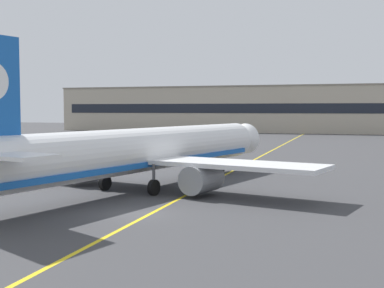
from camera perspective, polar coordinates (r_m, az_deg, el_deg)
The scene contains 4 objects.
ground_plane at distance 35.75m, azimuth -5.94°, elevation -7.59°, with size 400.00×400.00×0.00m, color #3D3D3F.
taxiway_centreline at distance 63.98m, azimuth 5.20°, elevation -2.52°, with size 0.30×180.00×0.01m, color yellow.
airliner_foreground at distance 45.88m, azimuth -5.47°, elevation -0.80°, with size 32.26×41.06×11.65m.
terminal_building at distance 158.24m, azimuth 11.86°, elevation 3.73°, with size 153.91×12.40×13.96m.
Camera 1 is at (14.48, -31.91, 7.07)m, focal length 49.22 mm.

